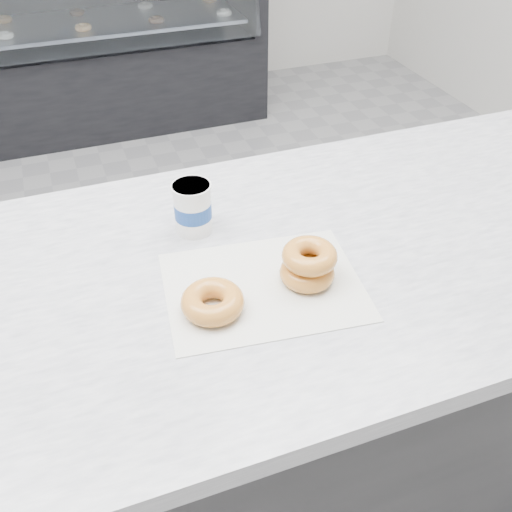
{
  "coord_description": "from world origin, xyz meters",
  "views": [
    {
      "loc": [
        -0.02,
        -1.36,
        1.56
      ],
      "look_at": [
        0.24,
        -0.64,
        0.95
      ],
      "focal_mm": 40.0,
      "sensor_mm": 36.0,
      "label": 1
    }
  ],
  "objects_px": {
    "display_case": "(47,43)",
    "coffee_cup": "(193,207)",
    "counter": "(146,446)",
    "donut_stack": "(308,264)",
    "donut_single": "(213,302)"
  },
  "relations": [
    {
      "from": "counter",
      "to": "donut_stack",
      "type": "relative_size",
      "value": 25.18
    },
    {
      "from": "counter",
      "to": "display_case",
      "type": "height_order",
      "value": "display_case"
    },
    {
      "from": "donut_stack",
      "to": "coffee_cup",
      "type": "bearing_deg",
      "value": 124.33
    },
    {
      "from": "display_case",
      "to": "coffee_cup",
      "type": "xyz_separation_m",
      "value": [
        0.18,
        -2.58,
        0.46
      ]
    },
    {
      "from": "counter",
      "to": "donut_stack",
      "type": "bearing_deg",
      "value": -12.88
    },
    {
      "from": "donut_single",
      "to": "donut_stack",
      "type": "height_order",
      "value": "donut_stack"
    },
    {
      "from": "coffee_cup",
      "to": "donut_stack",
      "type": "bearing_deg",
      "value": -80.63
    },
    {
      "from": "counter",
      "to": "donut_single",
      "type": "relative_size",
      "value": 28.86
    },
    {
      "from": "coffee_cup",
      "to": "counter",
      "type": "bearing_deg",
      "value": -167.05
    },
    {
      "from": "display_case",
      "to": "coffee_cup",
      "type": "height_order",
      "value": "display_case"
    },
    {
      "from": "display_case",
      "to": "coffee_cup",
      "type": "relative_size",
      "value": 23.37
    },
    {
      "from": "donut_single",
      "to": "donut_stack",
      "type": "xyz_separation_m",
      "value": [
        0.18,
        0.02,
        0.02
      ]
    },
    {
      "from": "donut_single",
      "to": "donut_stack",
      "type": "relative_size",
      "value": 0.87
    },
    {
      "from": "counter",
      "to": "display_case",
      "type": "bearing_deg",
      "value": 90.0
    },
    {
      "from": "counter",
      "to": "coffee_cup",
      "type": "height_order",
      "value": "coffee_cup"
    }
  ]
}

